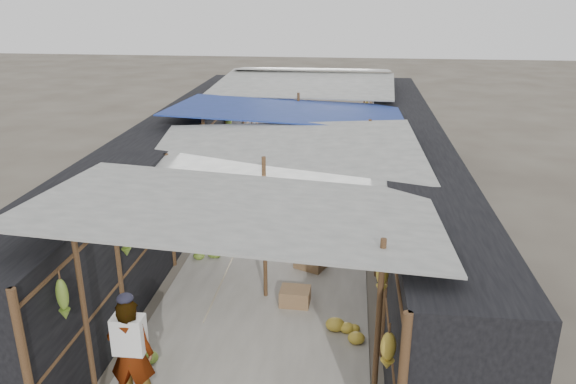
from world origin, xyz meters
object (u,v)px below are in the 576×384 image
at_px(shopper_blue, 284,157).
at_px(vendor_seated, 330,211).
at_px(black_basin, 358,188).
at_px(crate_near, 295,297).
at_px(vendor_elderly, 131,354).

bearing_deg(shopper_blue, vendor_seated, -70.04).
relative_size(black_basin, vendor_seated, 0.59).
height_order(crate_near, black_basin, crate_near).
xyz_separation_m(shopper_blue, vendor_seated, (1.43, -3.17, -0.29)).
xyz_separation_m(black_basin, shopper_blue, (-2.06, 0.32, 0.71)).
distance_m(black_basin, vendor_elderly, 9.22).
bearing_deg(black_basin, vendor_seated, -102.49).
xyz_separation_m(crate_near, shopper_blue, (-0.95, 6.31, 0.65)).
relative_size(crate_near, vendor_elderly, 0.32).
relative_size(vendor_elderly, vendor_seated, 1.55).
bearing_deg(shopper_blue, vendor_elderly, -99.83).
relative_size(black_basin, shopper_blue, 0.38).
bearing_deg(crate_near, shopper_blue, 101.14).
bearing_deg(vendor_seated, vendor_elderly, -34.56).
bearing_deg(crate_near, vendor_elderly, -121.39).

